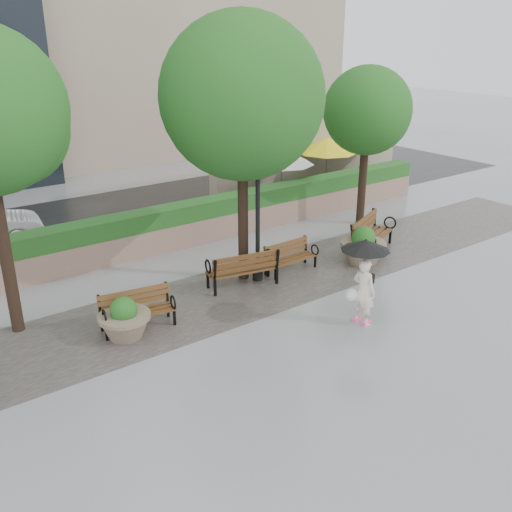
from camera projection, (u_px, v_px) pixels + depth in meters
ground at (286, 348)px, 12.48m from camera, size 100.00×100.00×0.00m
cobble_strip at (213, 299)px, 14.72m from camera, size 28.00×3.20×0.01m
hedge_wall at (142, 234)px, 17.47m from camera, size 24.00×0.80×1.35m
cafe_wall at (311, 142)px, 24.45m from camera, size 10.00×0.60×4.00m
cafe_hedge at (337, 189)px, 23.10m from camera, size 8.00×0.50×0.90m
asphalt_street at (95, 221)px, 20.70m from camera, size 40.00×7.00×0.00m
bench_1 at (138, 318)px, 13.22m from camera, size 1.77×0.94×0.90m
bench_2 at (243, 276)px, 15.37m from camera, size 2.01×1.11×1.02m
bench_3 at (291, 263)px, 16.35m from camera, size 1.59×0.66×0.85m
bench_4 at (372, 241)px, 17.81m from camera, size 2.17×1.54×1.09m
planter_left at (125, 322)px, 12.80m from camera, size 1.18×1.18×0.99m
planter_right at (363, 249)px, 16.90m from camera, size 1.35×1.35×1.13m
lamppost at (258, 223)px, 15.27m from camera, size 0.28×0.28×3.81m
tree_1 at (245, 102)px, 14.39m from camera, size 4.17×4.17×7.00m
tree_2 at (369, 113)px, 19.20m from camera, size 3.12×2.96×5.45m
patio_umb_white at (282, 156)px, 21.66m from camera, size 2.50×2.50×2.30m
patio_umb_yellow_a at (327, 145)px, 23.68m from camera, size 2.50×2.50×2.30m
patio_umb_yellow_b at (363, 140)px, 24.74m from camera, size 2.50×2.50×2.30m
pedestrian at (364, 274)px, 13.11m from camera, size 1.13×1.13×2.08m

